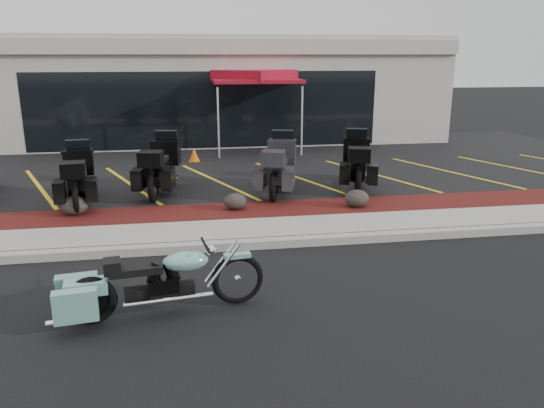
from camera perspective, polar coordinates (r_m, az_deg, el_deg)
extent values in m
plane|color=black|center=(8.69, -3.66, -6.90)|extent=(90.00, 90.00, 0.00)
cube|color=gray|center=(9.50, -4.22, -4.41)|extent=(24.00, 0.25, 0.15)
cube|color=gray|center=(10.16, -4.58, -3.06)|extent=(24.00, 1.20, 0.15)
cube|color=#330D0B|center=(11.30, -5.10, -1.09)|extent=(24.00, 1.20, 0.16)
cube|color=black|center=(16.53, -6.53, 4.27)|extent=(26.00, 9.60, 0.15)
cube|color=#A9A299|center=(22.54, -7.54, 12.23)|extent=(18.00, 8.00, 4.00)
cube|color=black|center=(18.61, -7.05, 9.98)|extent=(12.00, 0.06, 2.60)
cube|color=#A9A299|center=(18.49, -7.27, 16.45)|extent=(18.00, 0.30, 0.50)
ellipsoid|color=black|center=(11.62, -20.53, -0.13)|extent=(0.57, 0.47, 0.40)
ellipsoid|color=black|center=(11.30, -3.98, 0.29)|extent=(0.49, 0.41, 0.35)
ellipsoid|color=black|center=(11.61, 9.11, 0.61)|extent=(0.53, 0.44, 0.38)
cone|color=#DA5A07|center=(16.64, -8.38, 5.29)|extent=(0.34, 0.34, 0.43)
cylinder|color=silver|center=(16.84, -5.01, 8.61)|extent=(0.06, 0.06, 2.22)
cylinder|color=silver|center=(17.64, 3.68, 8.96)|extent=(0.06, 0.06, 2.22)
cylinder|color=silver|center=(19.47, -6.84, 9.52)|extent=(0.06, 0.06, 2.22)
cylinder|color=silver|center=(20.16, 0.82, 9.85)|extent=(0.06, 0.06, 2.22)
cube|color=maroon|center=(18.38, -1.87, 13.19)|extent=(3.30, 3.30, 0.12)
cube|color=maroon|center=(18.37, -1.87, 13.70)|extent=(2.97, 2.97, 0.34)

